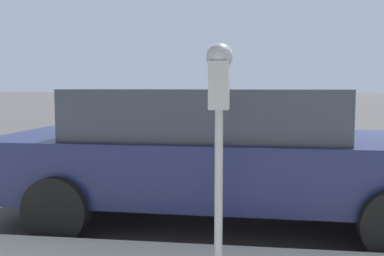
% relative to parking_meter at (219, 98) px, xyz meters
% --- Properties ---
extents(ground_plane, '(220.00, 220.00, 0.00)m').
position_rel_parking_meter_xyz_m(ground_plane, '(2.75, -0.23, -1.40)').
color(ground_plane, '#3D3A3A').
extents(parking_meter, '(0.21, 0.19, 1.66)m').
position_rel_parking_meter_xyz_m(parking_meter, '(0.00, 0.00, 0.00)').
color(parking_meter, gray).
rests_on(parking_meter, sidewalk).
extents(car_navy, '(2.13, 4.96, 1.46)m').
position_rel_parking_meter_xyz_m(car_navy, '(1.67, 0.11, -0.62)').
color(car_navy, '#14193D').
rests_on(car_navy, ground_plane).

